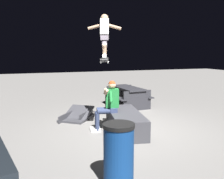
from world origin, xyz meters
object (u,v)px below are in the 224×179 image
Objects in this scene: skateboard at (105,60)px; person_sitting_on_ledge at (108,103)px; skater_airborne at (105,34)px; picnic_table_back at (128,94)px; ledge_box_main at (125,122)px; trash_bin at (119,155)px; kicker_ramp at (77,117)px.

person_sitting_on_ledge is at bearing -168.82° from skateboard.
picnic_table_back is at bearing -36.19° from skater_airborne.
ledge_box_main is at bearing -134.97° from skater_airborne.
skater_airborne reaches higher than person_sitting_on_ledge.
ledge_box_main is 2.38m from skater_airborne.
ledge_box_main is at bearing -116.57° from person_sitting_on_ledge.
trash_bin is (-2.89, 0.75, -2.05)m from skater_airborne.
skateboard is at bearing -157.84° from kicker_ramp.
skateboard reaches higher than trash_bin.
trash_bin is (-2.47, 1.17, 0.25)m from ledge_box_main.
person_sitting_on_ledge is 2.79m from trash_bin.
picnic_table_back is at bearing -35.88° from skateboard.
trash_bin is (-4.10, 0.22, 0.43)m from kicker_ramp.
picnic_table_back is at bearing -63.19° from kicker_ramp.
person_sitting_on_ledge is 1.34× the size of trash_bin.
kicker_ramp is at bearing 20.94° from person_sitting_on_ledge.
skater_airborne is at bearing -19.79° from skateboard.
kicker_ramp is at bearing -3.03° from trash_bin.
skateboard is at bearing 11.18° from person_sitting_on_ledge.
person_sitting_on_ledge is 1.19× the size of skater_airborne.
kicker_ramp is 4.13m from trash_bin.
person_sitting_on_ledge is at bearing 63.43° from ledge_box_main.
skater_airborne reaches higher than skateboard.
skater_airborne reaches higher than kicker_ramp.
skater_airborne is (0.43, 0.43, 2.30)m from ledge_box_main.
skater_airborne is 0.63× the size of picnic_table_back.
ledge_box_main is 1.47× the size of person_sitting_on_ledge.
skater_airborne is (0.22, 0.01, 1.81)m from person_sitting_on_ledge.
skateboard is at bearing 144.12° from picnic_table_back.
picnic_table_back is (2.56, -1.70, -0.25)m from person_sitting_on_ledge.
person_sitting_on_ledge is at bearing -176.43° from skater_airborne.
person_sitting_on_ledge is 3.08m from picnic_table_back.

